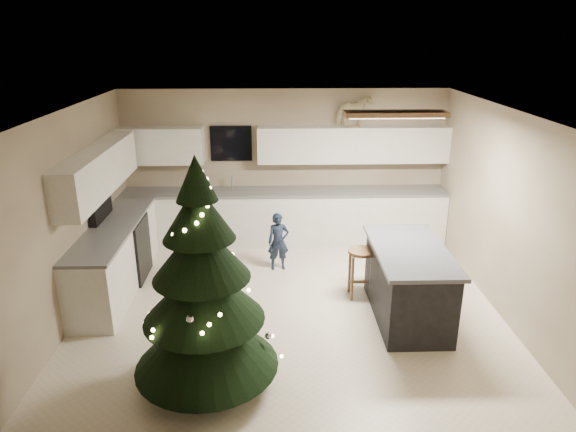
# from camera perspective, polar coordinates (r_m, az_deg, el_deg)

# --- Properties ---
(ground_plane) EXTENTS (5.50, 5.50, 0.00)m
(ground_plane) POSITION_cam_1_polar(r_m,az_deg,el_deg) (7.06, 0.09, -9.78)
(ground_plane) COLOR beige
(room_shell) EXTENTS (5.52, 5.02, 2.61)m
(room_shell) POSITION_cam_1_polar(r_m,az_deg,el_deg) (6.38, 0.30, 4.00)
(room_shell) COLOR tan
(room_shell) RESTS_ON ground_plane
(cabinetry) EXTENTS (5.50, 3.20, 2.00)m
(cabinetry) POSITION_cam_1_polar(r_m,az_deg,el_deg) (8.28, -6.58, 0.46)
(cabinetry) COLOR white
(cabinetry) RESTS_ON ground_plane
(island) EXTENTS (0.90, 1.70, 0.95)m
(island) POSITION_cam_1_polar(r_m,az_deg,el_deg) (6.75, 13.16, -7.23)
(island) COLOR black
(island) RESTS_ON ground_plane
(bar_stool) EXTENTS (0.36, 0.36, 0.70)m
(bar_stool) POSITION_cam_1_polar(r_m,az_deg,el_deg) (7.11, 8.10, -5.04)
(bar_stool) COLOR brown
(bar_stool) RESTS_ON ground_plane
(christmas_tree) EXTENTS (1.54, 1.48, 2.46)m
(christmas_tree) POSITION_cam_1_polar(r_m,az_deg,el_deg) (5.22, -9.39, -8.90)
(christmas_tree) COLOR #3F2816
(christmas_tree) RESTS_ON ground_plane
(toddler) EXTENTS (0.35, 0.26, 0.90)m
(toddler) POSITION_cam_1_polar(r_m,az_deg,el_deg) (7.87, -1.08, -2.87)
(toddler) COLOR black
(toddler) RESTS_ON ground_plane
(rocking_horse) EXTENTS (0.63, 0.46, 0.50)m
(rocking_horse) POSITION_cam_1_polar(r_m,az_deg,el_deg) (8.65, 7.37, 11.53)
(rocking_horse) COLOR brown
(rocking_horse) RESTS_ON cabinetry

